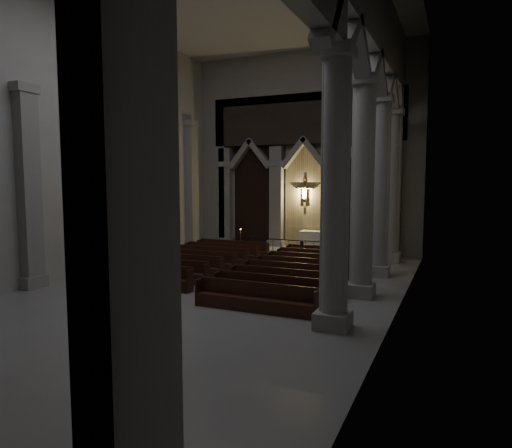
{
  "coord_description": "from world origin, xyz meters",
  "views": [
    {
      "loc": [
        8.74,
        -15.27,
        4.32
      ],
      "look_at": [
        0.58,
        3.0,
        2.39
      ],
      "focal_mm": 32.0,
      "sensor_mm": 36.0,
      "label": 1
    }
  ],
  "objects_px": {
    "pews": "(241,271)",
    "worshipper": "(302,253)",
    "altar_rail": "(289,245)",
    "altar": "(318,240)",
    "candle_stand_left": "(241,246)",
    "candle_stand_right": "(337,252)"
  },
  "relations": [
    {
      "from": "candle_stand_right",
      "to": "pews",
      "type": "bearing_deg",
      "value": -113.08
    },
    {
      "from": "candle_stand_right",
      "to": "worshipper",
      "type": "height_order",
      "value": "candle_stand_right"
    },
    {
      "from": "candle_stand_left",
      "to": "worshipper",
      "type": "bearing_deg",
      "value": -28.69
    },
    {
      "from": "worshipper",
      "to": "pews",
      "type": "bearing_deg",
      "value": -104.45
    },
    {
      "from": "candle_stand_left",
      "to": "candle_stand_right",
      "type": "height_order",
      "value": "candle_stand_right"
    },
    {
      "from": "candle_stand_left",
      "to": "candle_stand_right",
      "type": "bearing_deg",
      "value": -1.09
    },
    {
      "from": "altar",
      "to": "pews",
      "type": "height_order",
      "value": "altar"
    },
    {
      "from": "candle_stand_left",
      "to": "pews",
      "type": "relative_size",
      "value": 0.14
    },
    {
      "from": "candle_stand_right",
      "to": "altar",
      "type": "bearing_deg",
      "value": 128.39
    },
    {
      "from": "altar",
      "to": "candle_stand_left",
      "type": "relative_size",
      "value": 1.55
    },
    {
      "from": "candle_stand_left",
      "to": "candle_stand_right",
      "type": "distance_m",
      "value": 5.91
    },
    {
      "from": "altar_rail",
      "to": "pews",
      "type": "height_order",
      "value": "altar_rail"
    },
    {
      "from": "altar",
      "to": "candle_stand_left",
      "type": "xyz_separation_m",
      "value": [
        -4.22,
        -2.02,
        -0.32
      ]
    },
    {
      "from": "altar",
      "to": "worshipper",
      "type": "bearing_deg",
      "value": -83.98
    },
    {
      "from": "pews",
      "to": "candle_stand_left",
      "type": "bearing_deg",
      "value": 116.02
    },
    {
      "from": "pews",
      "to": "worshipper",
      "type": "bearing_deg",
      "value": 68.87
    },
    {
      "from": "altar",
      "to": "candle_stand_right",
      "type": "relative_size",
      "value": 1.52
    },
    {
      "from": "altar_rail",
      "to": "candle_stand_right",
      "type": "relative_size",
      "value": 3.52
    },
    {
      "from": "altar_rail",
      "to": "candle_stand_right",
      "type": "height_order",
      "value": "candle_stand_right"
    },
    {
      "from": "altar_rail",
      "to": "candle_stand_left",
      "type": "relative_size",
      "value": 3.56
    },
    {
      "from": "altar_rail",
      "to": "worshipper",
      "type": "relative_size",
      "value": 4.03
    },
    {
      "from": "candle_stand_right",
      "to": "altar_rail",
      "type": "bearing_deg",
      "value": -176.67
    }
  ]
}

